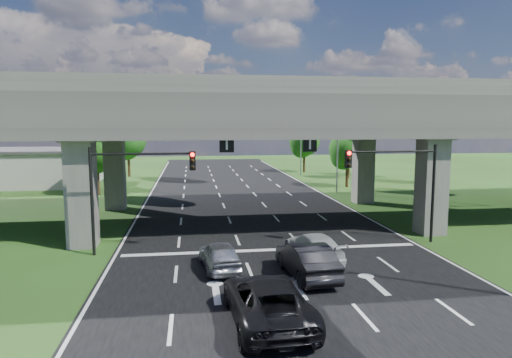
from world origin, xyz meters
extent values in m
plane|color=#263F14|center=(0.00, 0.00, 0.00)|extent=(160.00, 160.00, 0.00)
cube|color=black|center=(0.00, 10.00, 0.01)|extent=(18.00, 120.00, 0.03)
cube|color=#3B3835|center=(0.00, 12.00, 8.00)|extent=(80.00, 15.00, 2.00)
cube|color=#5E5B56|center=(0.00, 4.75, 9.50)|extent=(80.00, 0.50, 1.00)
cube|color=#5E5B56|center=(0.00, 19.25, 9.50)|extent=(80.00, 0.50, 1.00)
cube|color=#5E5B56|center=(-11.00, 6.00, 3.50)|extent=(1.60, 1.60, 7.00)
cube|color=#5E5B56|center=(-11.00, 18.00, 3.50)|extent=(1.60, 1.60, 7.00)
cube|color=#5E5B56|center=(11.00, 6.00, 3.50)|extent=(1.60, 1.60, 7.00)
cube|color=#5E5B56|center=(11.00, 18.00, 3.50)|extent=(1.60, 1.60, 7.00)
cube|color=black|center=(-2.50, 5.00, 6.00)|extent=(0.85, 0.06, 0.85)
cube|color=black|center=(2.50, 5.00, 6.00)|extent=(0.85, 0.06, 0.85)
cube|color=#9E9E99|center=(-26.00, 35.00, 2.00)|extent=(20.00, 10.00, 4.00)
cylinder|color=black|center=(10.00, 4.00, 3.00)|extent=(0.18, 0.18, 6.00)
cylinder|color=black|center=(7.25, 4.00, 5.60)|extent=(5.50, 0.12, 0.12)
cube|color=black|center=(4.50, 3.82, 5.20)|extent=(0.35, 0.28, 1.05)
sphere|color=#FF0C05|center=(4.50, 3.66, 5.55)|extent=(0.22, 0.22, 0.22)
cylinder|color=black|center=(-10.00, 4.00, 3.00)|extent=(0.18, 0.18, 6.00)
cylinder|color=black|center=(-7.25, 4.00, 5.60)|extent=(5.50, 0.12, 0.12)
cube|color=black|center=(-4.50, 3.82, 5.20)|extent=(0.35, 0.28, 1.05)
sphere|color=#FF0C05|center=(-4.50, 3.66, 5.55)|extent=(0.22, 0.22, 0.22)
cylinder|color=gray|center=(10.50, 24.00, 5.00)|extent=(0.16, 0.16, 10.00)
cylinder|color=gray|center=(9.00, 24.00, 9.70)|extent=(3.00, 0.10, 0.10)
cube|color=gray|center=(7.50, 24.00, 9.60)|extent=(0.60, 0.25, 0.18)
cylinder|color=gray|center=(10.50, 40.00, 5.00)|extent=(0.16, 0.16, 10.00)
cylinder|color=gray|center=(9.00, 40.00, 9.70)|extent=(3.00, 0.10, 0.10)
cube|color=gray|center=(7.50, 40.00, 9.60)|extent=(0.60, 0.25, 0.18)
cylinder|color=black|center=(-14.00, 26.00, 1.65)|extent=(0.36, 0.36, 3.30)
sphere|color=#1C4C14|center=(-14.00, 26.00, 4.65)|extent=(4.50, 4.50, 4.50)
sphere|color=#1C4C14|center=(-13.60, 25.70, 6.00)|extent=(3.60, 3.60, 3.60)
sphere|color=#1C4C14|center=(-14.30, 26.40, 3.75)|extent=(3.30, 3.30, 3.30)
cylinder|color=black|center=(-17.00, 34.00, 1.43)|extent=(0.36, 0.36, 2.86)
sphere|color=#1C4C14|center=(-17.00, 34.00, 4.03)|extent=(3.90, 3.90, 3.90)
sphere|color=#1C4C14|center=(-16.60, 33.70, 5.20)|extent=(3.12, 3.12, 3.12)
sphere|color=#1C4C14|center=(-17.30, 34.40, 3.25)|extent=(2.86, 2.86, 2.86)
cylinder|color=black|center=(-13.00, 42.00, 1.76)|extent=(0.36, 0.36, 3.52)
sphere|color=#1C4C14|center=(-13.00, 42.00, 4.96)|extent=(4.80, 4.80, 4.80)
sphere|color=#1C4C14|center=(-12.60, 41.70, 6.40)|extent=(3.84, 3.84, 3.84)
sphere|color=#1C4C14|center=(-13.30, 42.40, 4.00)|extent=(3.52, 3.52, 3.52)
cylinder|color=black|center=(13.00, 28.00, 1.54)|extent=(0.36, 0.36, 3.08)
sphere|color=#1C4C14|center=(13.00, 28.00, 4.34)|extent=(4.20, 4.20, 4.20)
sphere|color=#1C4C14|center=(13.40, 27.70, 5.60)|extent=(3.36, 3.36, 3.36)
sphere|color=#1C4C14|center=(12.70, 28.40, 3.50)|extent=(3.08, 3.08, 3.08)
cylinder|color=black|center=(16.00, 36.00, 1.43)|extent=(0.36, 0.36, 2.86)
sphere|color=#1C4C14|center=(16.00, 36.00, 4.03)|extent=(3.90, 3.90, 3.90)
sphere|color=#1C4C14|center=(16.40, 35.70, 5.20)|extent=(3.12, 3.12, 3.12)
sphere|color=#1C4C14|center=(15.70, 36.40, 3.25)|extent=(2.86, 2.86, 2.86)
cylinder|color=black|center=(12.00, 44.00, 1.65)|extent=(0.36, 0.36, 3.30)
sphere|color=#1C4C14|center=(12.00, 44.00, 4.65)|extent=(4.50, 4.50, 4.50)
sphere|color=#1C4C14|center=(12.40, 43.70, 6.00)|extent=(3.60, 3.60, 3.60)
sphere|color=#1C4C14|center=(11.70, 44.40, 3.75)|extent=(3.30, 3.30, 3.30)
imported|color=#AAABB2|center=(-3.24, 0.43, 0.74)|extent=(2.19, 4.35, 1.42)
imported|color=black|center=(0.76, -1.25, 0.85)|extent=(2.16, 5.12, 1.64)
imported|color=#B7B7B7|center=(1.80, 1.24, 0.75)|extent=(2.50, 5.12, 1.43)
imported|color=black|center=(-1.90, -5.93, 0.85)|extent=(2.98, 6.01, 1.64)
camera|label=1|loc=(-4.56, -21.66, 7.29)|focal=32.00mm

